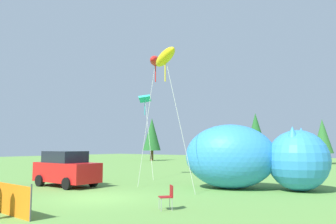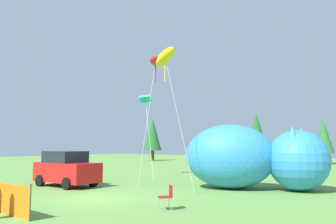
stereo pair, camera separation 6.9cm
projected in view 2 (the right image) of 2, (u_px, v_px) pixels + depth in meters
The scene contains 10 objects.
ground_plane at pixel (95, 198), 14.75m from camera, with size 120.00×120.00×0.00m, color #609342.
parked_car at pixel (67, 169), 19.23m from camera, with size 4.16×2.10×2.05m.
folding_chair at pixel (167, 195), 12.13m from camera, with size 0.67×0.67×0.90m.
inflatable_cat at pixel (250, 159), 17.91m from camera, with size 7.87×5.42×3.55m.
kite_teal_diamond at pixel (145, 100), 26.04m from camera, with size 3.02×2.42×6.39m.
kite_red_lizard at pixel (156, 61), 20.11m from camera, with size 1.75×2.21×8.06m.
kite_yellow_hero at pixel (165, 58), 17.16m from camera, with size 2.55×1.37×7.53m.
horizon_tree_east at pixel (153, 134), 52.82m from camera, with size 2.87×2.87×6.84m.
horizon_tree_west at pixel (257, 131), 51.93m from camera, with size 3.18×3.18×7.58m.
horizon_tree_northeast at pixel (324, 136), 42.80m from camera, with size 2.46×2.46×5.88m.
Camera 2 is at (11.77, -9.96, 2.36)m, focal length 35.00 mm.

